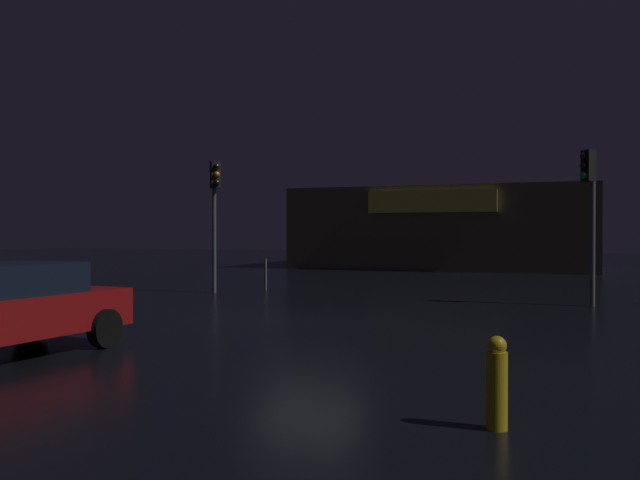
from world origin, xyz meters
TOP-DOWN VIEW (x-y plane):
  - ground_plane at (0.00, 0.00)m, footprint 120.00×120.00m
  - store_building at (-1.49, 25.64)m, footprint 16.46×10.03m
  - traffic_signal_main at (-5.64, 5.59)m, footprint 0.42×0.42m
  - traffic_signal_opposite at (6.07, 5.55)m, footprint 0.42×0.42m
  - car_near at (-2.89, -6.19)m, footprint 2.22×4.48m
  - fire_hydrant at (5.11, -7.53)m, footprint 0.22×0.22m
  - bollard_kerb_a at (-4.60, 7.33)m, footprint 0.09×0.09m

SIDE VIEW (x-z plane):
  - ground_plane at x=0.00m, z-range 0.00..0.00m
  - fire_hydrant at x=5.11m, z-range 0.00..0.96m
  - bollard_kerb_a at x=-4.60m, z-range 0.00..1.11m
  - car_near at x=-2.89m, z-range 0.04..1.56m
  - store_building at x=-1.49m, z-range 0.00..4.53m
  - traffic_signal_opposite at x=6.07m, z-range 0.92..5.21m
  - traffic_signal_main at x=-5.64m, z-range 0.98..5.40m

